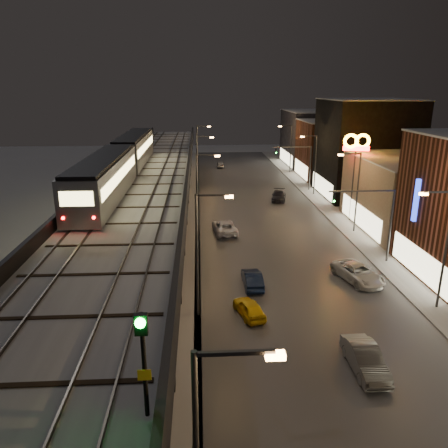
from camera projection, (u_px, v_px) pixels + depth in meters
name	position (u px, v px, depth m)	size (l,w,h in m)	color
road_surface	(266.00, 223.00, 52.88)	(17.00, 120.00, 0.06)	#46474D
sidewalk_right	(347.00, 221.00, 53.43)	(4.00, 120.00, 0.14)	#9FA1A8
under_viaduct_pavement	(154.00, 225.00, 52.13)	(11.00, 120.00, 0.06)	#9FA1A8
elevated_viaduct	(148.00, 185.00, 47.45)	(9.00, 100.00, 6.30)	black
viaduct_trackbed	(148.00, 177.00, 47.34)	(8.40, 100.00, 0.32)	#B2B7C1
viaduct_parapet_streetside	(188.00, 173.00, 47.47)	(0.30, 100.00, 1.10)	black
viaduct_parapet_far	(107.00, 173.00, 46.98)	(0.30, 100.00, 1.10)	black
building_c	(414.00, 194.00, 49.73)	(12.20, 15.20, 8.16)	gray
building_d	(365.00, 149.00, 64.07)	(12.20, 13.20, 14.16)	black
building_e	(335.00, 150.00, 78.00)	(12.20, 12.20, 10.16)	brown
building_f	(315.00, 138.00, 91.19)	(12.20, 16.20, 11.16)	#26252B
streetlight_left_1	(201.00, 247.00, 29.93)	(2.57, 0.28, 9.00)	#38383A
streetlight_right_1	(443.00, 242.00, 30.88)	(2.56, 0.28, 9.00)	#38383A
streetlight_left_2	(200.00, 189.00, 47.07)	(2.57, 0.28, 9.00)	#38383A
streetlight_right_2	(355.00, 187.00, 48.03)	(2.56, 0.28, 9.00)	#38383A
streetlight_left_3	(199.00, 162.00, 64.21)	(2.57, 0.28, 9.00)	#38383A
streetlight_right_3	(314.00, 161.00, 65.17)	(2.56, 0.28, 9.00)	#38383A
streetlight_left_4	(199.00, 146.00, 81.36)	(2.57, 0.28, 9.00)	#38383A
streetlight_right_4	(290.00, 145.00, 82.31)	(2.56, 0.28, 9.00)	#38383A
traffic_light_rig_a	(379.00, 217.00, 39.62)	(6.10, 0.34, 7.00)	#38383A
traffic_light_rig_b	(303.00, 162.00, 68.20)	(6.10, 0.34, 7.00)	#38383A
subway_train	(122.00, 160.00, 45.83)	(2.97, 36.35, 3.55)	gray
rail_signal	(143.00, 345.00, 11.89)	(0.39, 0.45, 3.36)	black
car_taxi	(249.00, 309.00, 31.17)	(1.45, 3.61, 1.23)	yellow
car_near_white	(252.00, 279.00, 35.77)	(1.41, 4.05, 1.34)	black
car_mid_silver	(225.00, 227.00, 48.94)	(2.35, 5.10, 1.42)	white
car_far_white	(220.00, 165.00, 89.12)	(1.47, 3.66, 1.25)	#9DA0A8
car_onc_silver	(365.00, 360.00, 25.08)	(1.57, 4.49, 1.48)	#545556
car_onc_dark	(358.00, 274.00, 36.74)	(2.42, 5.25, 1.46)	silver
car_onc_white	(279.00, 196.00, 62.98)	(1.93, 4.74, 1.38)	black
sign_mcdonalds	(356.00, 150.00, 51.16)	(3.15, 0.71, 10.59)	#38383A
sign_carwash	(422.00, 207.00, 37.17)	(1.62, 0.35, 8.41)	#38383A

